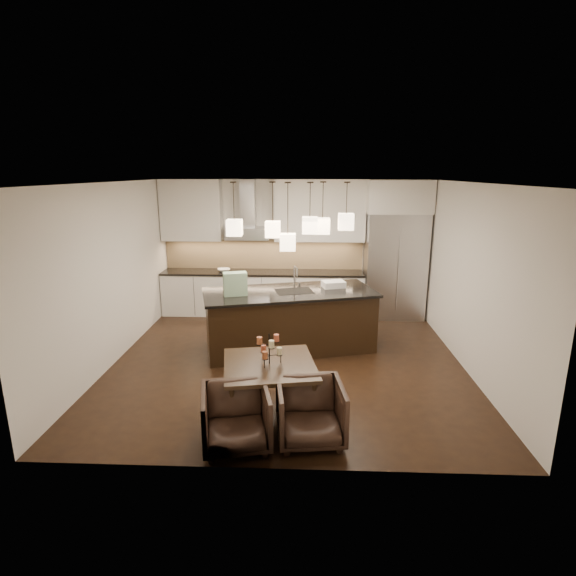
{
  "coord_description": "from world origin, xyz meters",
  "views": [
    {
      "loc": [
        0.29,
        -6.73,
        2.96
      ],
      "look_at": [
        0.0,
        0.2,
        1.15
      ],
      "focal_mm": 28.0,
      "sensor_mm": 36.0,
      "label": 1
    }
  ],
  "objects_px": {
    "armchair_left": "(236,418)",
    "dining_table": "(270,388)",
    "armchair_right": "(310,412)",
    "refrigerator": "(395,266)",
    "island_body": "(289,321)"
  },
  "relations": [
    {
      "from": "armchair_left",
      "to": "dining_table",
      "type": "bearing_deg",
      "value": 54.58
    },
    {
      "from": "island_body",
      "to": "armchair_left",
      "type": "relative_size",
      "value": 3.68
    },
    {
      "from": "island_body",
      "to": "armchair_right",
      "type": "bearing_deg",
      "value": -97.82
    },
    {
      "from": "island_body",
      "to": "armchair_right",
      "type": "relative_size",
      "value": 3.65
    },
    {
      "from": "dining_table",
      "to": "armchair_right",
      "type": "distance_m",
      "value": 0.77
    },
    {
      "from": "dining_table",
      "to": "armchair_right",
      "type": "bearing_deg",
      "value": -59.33
    },
    {
      "from": "refrigerator",
      "to": "armchair_right",
      "type": "bearing_deg",
      "value": -110.83
    },
    {
      "from": "island_body",
      "to": "armchair_right",
      "type": "height_order",
      "value": "island_body"
    },
    {
      "from": "island_body",
      "to": "dining_table",
      "type": "bearing_deg",
      "value": -109.3
    },
    {
      "from": "dining_table",
      "to": "armchair_right",
      "type": "xyz_separation_m",
      "value": [
        0.5,
        -0.59,
        0.01
      ]
    },
    {
      "from": "refrigerator",
      "to": "island_body",
      "type": "relative_size",
      "value": 0.78
    },
    {
      "from": "dining_table",
      "to": "armchair_right",
      "type": "height_order",
      "value": "armchair_right"
    },
    {
      "from": "refrigerator",
      "to": "armchair_right",
      "type": "distance_m",
      "value": 4.97
    },
    {
      "from": "armchair_right",
      "to": "refrigerator",
      "type": "bearing_deg",
      "value": 62.15
    },
    {
      "from": "refrigerator",
      "to": "dining_table",
      "type": "height_order",
      "value": "refrigerator"
    }
  ]
}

